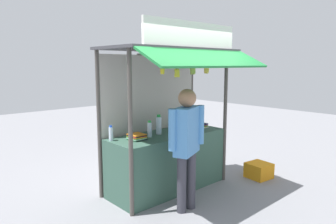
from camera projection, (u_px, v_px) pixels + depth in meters
name	position (u px, v px, depth m)	size (l,w,h in m)	color
ground_plane	(168.00, 188.00, 5.10)	(20.00, 20.00, 0.00)	gray
stall_counter	(168.00, 161.00, 5.03)	(1.97, 0.73, 0.91)	#385B4C
stall_structure	(165.00, 92.00, 4.91)	(2.17, 1.53, 2.59)	#4C4742
water_bottle_front_right	(159.00, 125.00, 4.91)	(0.09, 0.09, 0.31)	silver
water_bottle_far_left	(150.00, 129.00, 4.73)	(0.07, 0.07, 0.25)	silver
water_bottle_front_left	(171.00, 124.00, 5.04)	(0.08, 0.08, 0.29)	silver
water_bottle_left	(111.00, 134.00, 4.50)	(0.06, 0.06, 0.22)	silver
magazine_stack_center	(199.00, 125.00, 5.47)	(0.25, 0.26, 0.07)	white
magazine_stack_rear_center	(137.00, 137.00, 4.56)	(0.23, 0.25, 0.08)	black
banana_bunch_inner_right	(207.00, 69.00, 4.71)	(0.09, 0.09, 0.25)	#332D23
banana_bunch_rightmost	(177.00, 73.00, 4.30)	(0.10, 0.10, 0.29)	#332D23
banana_bunch_inner_left	(192.00, 70.00, 4.50)	(0.10, 0.10, 0.26)	#332D23
banana_bunch_leftmost	(162.00, 69.00, 4.12)	(0.07, 0.07, 0.24)	#332D23
vendor_person	(187.00, 139.00, 4.19)	(0.64, 0.37, 1.69)	#383842
plastic_crate	(259.00, 170.00, 5.56)	(0.38, 0.38, 0.27)	orange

